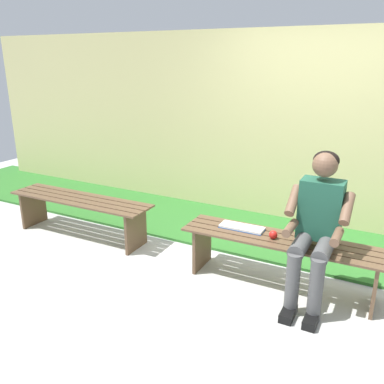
{
  "coord_description": "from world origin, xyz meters",
  "views": [
    {
      "loc": [
        -0.8,
        3.22,
        1.96
      ],
      "look_at": [
        0.82,
        0.15,
        0.81
      ],
      "focal_mm": 37.95,
      "sensor_mm": 36.0,
      "label": 1
    }
  ],
  "objects_px": {
    "bench_far": "(80,207)",
    "book_open": "(242,228)",
    "apple": "(273,235)",
    "person_seated": "(317,224)",
    "bench_near": "(282,250)"
  },
  "relations": [
    {
      "from": "bench_far",
      "to": "book_open",
      "type": "height_order",
      "value": "book_open"
    },
    {
      "from": "bench_far",
      "to": "apple",
      "type": "xyz_separation_m",
      "value": [
        -2.25,
        0.03,
        0.15
      ]
    },
    {
      "from": "bench_far",
      "to": "person_seated",
      "type": "xyz_separation_m",
      "value": [
        -2.62,
        0.1,
        0.35
      ]
    },
    {
      "from": "apple",
      "to": "book_open",
      "type": "bearing_deg",
      "value": -13.91
    },
    {
      "from": "book_open",
      "to": "person_seated",
      "type": "bearing_deg",
      "value": 167.07
    },
    {
      "from": "bench_near",
      "to": "apple",
      "type": "bearing_deg",
      "value": 22.76
    },
    {
      "from": "bench_near",
      "to": "book_open",
      "type": "distance_m",
      "value": 0.42
    },
    {
      "from": "bench_far",
      "to": "book_open",
      "type": "bearing_deg",
      "value": -178.61
    },
    {
      "from": "bench_near",
      "to": "bench_far",
      "type": "bearing_deg",
      "value": 0.0
    },
    {
      "from": "person_seated",
      "to": "book_open",
      "type": "bearing_deg",
      "value": -12.19
    },
    {
      "from": "person_seated",
      "to": "bench_near",
      "type": "bearing_deg",
      "value": -19.35
    },
    {
      "from": "apple",
      "to": "person_seated",
      "type": "bearing_deg",
      "value": 169.34
    },
    {
      "from": "bench_near",
      "to": "apple",
      "type": "height_order",
      "value": "apple"
    },
    {
      "from": "bench_near",
      "to": "apple",
      "type": "relative_size",
      "value": 24.03
    },
    {
      "from": "apple",
      "to": "book_open",
      "type": "distance_m",
      "value": 0.33
    }
  ]
}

